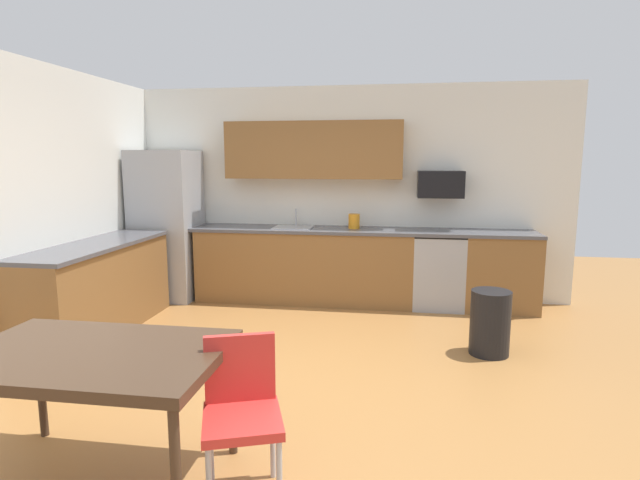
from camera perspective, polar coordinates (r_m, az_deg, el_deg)
name	(u,v)px	position (r m, az deg, el deg)	size (l,w,h in m)	color
ground_plane	(302,379)	(4.28, -2.11, -15.47)	(12.00, 12.00, 0.00)	#9E6B38
wall_back	(339,194)	(6.53, 2.21, 5.28)	(5.80, 0.10, 2.70)	silver
cabinet_run_back	(304,266)	(6.37, -1.78, -2.99)	(2.70, 0.60, 0.90)	brown
cabinet_run_back_right	(500,272)	(6.39, 19.71, -3.49)	(0.85, 0.60, 0.90)	brown
cabinet_run_left	(97,290)	(5.69, -23.97, -5.23)	(0.60, 2.00, 0.90)	brown
countertop_back	(336,230)	(6.23, 1.82, 1.13)	(4.80, 0.64, 0.04)	#4C4C51
countertop_left	(94,245)	(5.60, -24.28, -0.56)	(0.64, 2.00, 0.04)	#4C4C51
upper_cabinets_back	(314,150)	(6.34, -0.73, 10.15)	(2.20, 0.34, 0.70)	brown
refrigerator	(167,225)	(6.77, -16.93, 1.61)	(0.76, 0.70, 1.90)	#9EA0A5
oven_range	(438,270)	(6.29, 13.21, -3.34)	(0.60, 0.60, 0.91)	#999BA0
microwave	(440,184)	(6.25, 13.48, 6.18)	(0.54, 0.36, 0.32)	black
sink_basin	(293,232)	(6.32, -3.04, 0.87)	(0.48, 0.40, 0.14)	#A5A8AD
sink_faucet	(296,218)	(6.48, -2.73, 2.49)	(0.02, 0.02, 0.24)	#B2B5BA
dining_table	(92,362)	(3.03, -24.44, -12.45)	(1.40, 0.90, 0.77)	#422D1E
chair_near_table	(241,404)	(2.81, -8.89, -17.94)	(0.51, 0.51, 0.85)	red
trash_bin	(490,323)	(4.94, 18.73, -8.86)	(0.36, 0.36, 0.60)	black
kettle	(354,222)	(6.24, 3.88, 2.05)	(0.14, 0.14, 0.20)	orange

